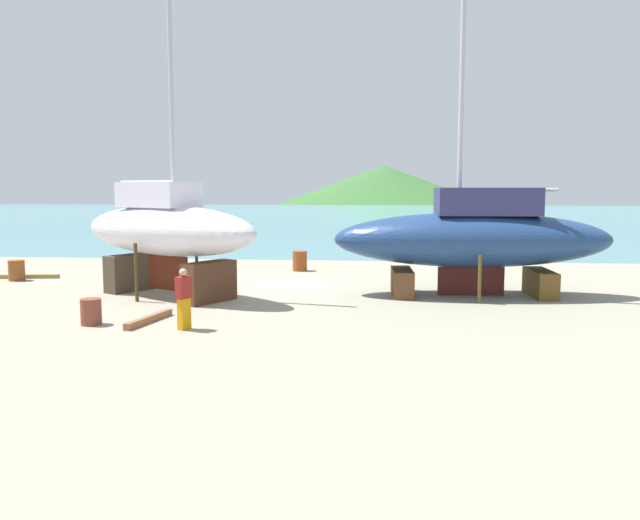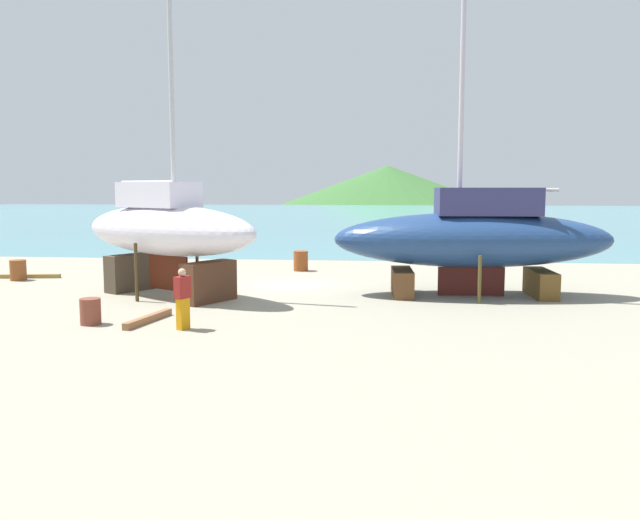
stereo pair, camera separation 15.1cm
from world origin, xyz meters
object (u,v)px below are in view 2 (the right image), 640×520
barrel_tar_black (90,311)px  worker (183,298)px  sailboat_mid_port (167,230)px  barrel_by_slipway (18,270)px  sailboat_small_center (473,237)px  barrel_tipped_right (301,261)px

barrel_tar_black → worker: bearing=-7.2°
barrel_tar_black → sailboat_mid_port: bearing=83.4°
worker → barrel_by_slipway: bearing=-14.0°
barrel_tar_black → barrel_by_slipway: bearing=130.9°
worker → barrel_by_slipway: size_ratio=1.98×
barrel_by_slipway → sailboat_small_center: bearing=-6.1°
barrel_tipped_right → barrel_by_slipway: bearing=-159.5°
sailboat_small_center → barrel_tar_black: sailboat_small_center is taller
barrel_tar_black → barrel_by_slipway: 10.68m
sailboat_small_center → barrel_tipped_right: size_ratio=18.09×
worker → barrel_tar_black: bearing=19.5°
worker → barrel_by_slipway: worker is taller
worker → barrel_tipped_right: worker is taller
sailboat_small_center → barrel_by_slipway: 18.64m
barrel_tar_black → barrel_by_slipway: size_ratio=0.87×
barrel_tar_black → barrel_tipped_right: size_ratio=0.81×
worker → barrel_tipped_right: 12.81m
sailboat_small_center → worker: (-8.64, -6.46, -1.24)m
sailboat_mid_port → worker: sailboat_mid_port is taller
sailboat_small_center → barrel_by_slipway: sailboat_small_center is taller
sailboat_mid_port → worker: size_ratio=7.40×
sailboat_mid_port → barrel_tipped_right: 8.54m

